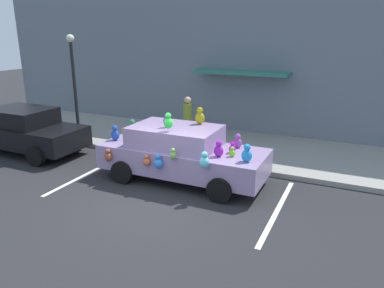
{
  "coord_description": "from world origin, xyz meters",
  "views": [
    {
      "loc": [
        4.27,
        -7.01,
        4.09
      ],
      "look_at": [
        -0.05,
        2.32,
        0.9
      ],
      "focal_mm": 34.6,
      "sensor_mm": 36.0,
      "label": 1
    }
  ],
  "objects_px": {
    "street_lamp_post": "(74,76)",
    "parked_sedan_behind": "(26,130)",
    "pedestrian_near_shopfront": "(188,122)",
    "plush_covered_car": "(181,153)",
    "teddy_bear_on_sidewalk": "(140,133)"
  },
  "relations": [
    {
      "from": "parked_sedan_behind",
      "to": "street_lamp_post",
      "type": "height_order",
      "value": "street_lamp_post"
    },
    {
      "from": "plush_covered_car",
      "to": "pedestrian_near_shopfront",
      "type": "bearing_deg",
      "value": 111.81
    },
    {
      "from": "parked_sedan_behind",
      "to": "pedestrian_near_shopfront",
      "type": "height_order",
      "value": "pedestrian_near_shopfront"
    },
    {
      "from": "plush_covered_car",
      "to": "street_lamp_post",
      "type": "distance_m",
      "value": 5.78
    },
    {
      "from": "plush_covered_car",
      "to": "teddy_bear_on_sidewalk",
      "type": "relative_size",
      "value": 6.3
    },
    {
      "from": "parked_sedan_behind",
      "to": "teddy_bear_on_sidewalk",
      "type": "height_order",
      "value": "parked_sedan_behind"
    },
    {
      "from": "street_lamp_post",
      "to": "parked_sedan_behind",
      "type": "bearing_deg",
      "value": -110.87
    },
    {
      "from": "street_lamp_post",
      "to": "pedestrian_near_shopfront",
      "type": "relative_size",
      "value": 2.22
    },
    {
      "from": "teddy_bear_on_sidewalk",
      "to": "street_lamp_post",
      "type": "bearing_deg",
      "value": -169.04
    },
    {
      "from": "teddy_bear_on_sidewalk",
      "to": "pedestrian_near_shopfront",
      "type": "xyz_separation_m",
      "value": [
        1.68,
        0.54,
        0.46
      ]
    },
    {
      "from": "street_lamp_post",
      "to": "plush_covered_car",
      "type": "bearing_deg",
      "value": -18.81
    },
    {
      "from": "plush_covered_car",
      "to": "street_lamp_post",
      "type": "xyz_separation_m",
      "value": [
        -5.24,
        1.78,
        1.67
      ]
    },
    {
      "from": "pedestrian_near_shopfront",
      "to": "street_lamp_post",
      "type": "bearing_deg",
      "value": -166.26
    },
    {
      "from": "plush_covered_car",
      "to": "street_lamp_post",
      "type": "relative_size",
      "value": 1.22
    },
    {
      "from": "street_lamp_post",
      "to": "pedestrian_near_shopfront",
      "type": "height_order",
      "value": "street_lamp_post"
    }
  ]
}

